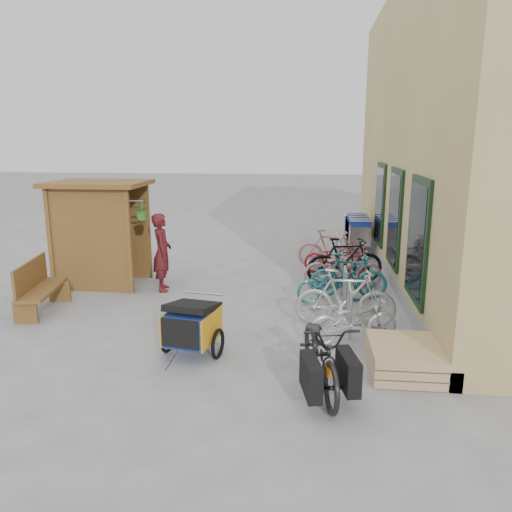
# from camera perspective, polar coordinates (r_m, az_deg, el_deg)

# --- Properties ---
(ground) EXTENTS (80.00, 80.00, 0.00)m
(ground) POSITION_cam_1_polar(r_m,az_deg,el_deg) (9.12, -4.19, -8.21)
(ground) COLOR #9B9B9E
(kiosk) EXTENTS (2.49, 1.65, 2.40)m
(kiosk) POSITION_cam_1_polar(r_m,az_deg,el_deg) (11.99, -17.77, 4.08)
(kiosk) COLOR brown
(kiosk) RESTS_ON ground
(bike_rack) EXTENTS (0.05, 5.35, 0.86)m
(bike_rack) POSITION_cam_1_polar(r_m,az_deg,el_deg) (11.13, 9.76, -1.60)
(bike_rack) COLOR #A5A8AD
(bike_rack) RESTS_ON ground
(pallet_stack) EXTENTS (1.00, 1.20, 0.40)m
(pallet_stack) POSITION_cam_1_polar(r_m,az_deg,el_deg) (7.75, 16.59, -11.12)
(pallet_stack) COLOR tan
(pallet_stack) RESTS_ON ground
(bench) EXTENTS (0.75, 1.67, 1.02)m
(bench) POSITION_cam_1_polar(r_m,az_deg,el_deg) (10.66, -23.64, -3.18)
(bench) COLOR brown
(bench) RESTS_ON ground
(shopping_carts) EXTENTS (0.62, 2.46, 1.11)m
(shopping_carts) POSITION_cam_1_polar(r_m,az_deg,el_deg) (15.50, 11.43, 3.02)
(shopping_carts) COLOR silver
(shopping_carts) RESTS_ON ground
(child_trailer) EXTENTS (0.99, 1.59, 0.92)m
(child_trailer) POSITION_cam_1_polar(r_m,az_deg,el_deg) (7.94, -7.34, -7.71)
(child_trailer) COLOR navy
(child_trailer) RESTS_ON ground
(cargo_bike) EXTENTS (1.08, 2.11, 1.05)m
(cargo_bike) POSITION_cam_1_polar(r_m,az_deg,el_deg) (6.90, 7.53, -10.94)
(cargo_bike) COLOR black
(cargo_bike) RESTS_ON ground
(person_kiosk) EXTENTS (0.58, 0.73, 1.75)m
(person_kiosk) POSITION_cam_1_polar(r_m,az_deg,el_deg) (11.27, -10.69, 0.42)
(person_kiosk) COLOR maroon
(person_kiosk) RESTS_ON ground
(bike_0) EXTENTS (1.60, 0.91, 0.79)m
(bike_0) POSITION_cam_1_polar(r_m,az_deg,el_deg) (8.51, 11.10, -7.20)
(bike_0) COLOR #B7B6BB
(bike_0) RESTS_ON ground
(bike_1) EXTENTS (1.81, 0.54, 1.08)m
(bike_1) POSITION_cam_1_polar(r_m,az_deg,el_deg) (9.12, 10.21, -4.79)
(bike_1) COLOR #B3B3AF
(bike_1) RESTS_ON ground
(bike_2) EXTENTS (1.67, 0.99, 0.83)m
(bike_2) POSITION_cam_1_polar(r_m,az_deg,el_deg) (10.46, 8.88, -3.11)
(bike_2) COLOR #1D6A76
(bike_2) RESTS_ON ground
(bike_3) EXTENTS (1.64, 0.48, 0.98)m
(bike_3) POSITION_cam_1_polar(r_m,az_deg,el_deg) (10.78, 10.52, -2.26)
(bike_3) COLOR #1D6A76
(bike_3) RESTS_ON ground
(bike_4) EXTENTS (1.82, 0.74, 0.93)m
(bike_4) POSITION_cam_1_polar(r_m,az_deg,el_deg) (11.50, 9.89, -1.38)
(bike_4) COLOR #BA787F
(bike_4) RESTS_ON ground
(bike_5) EXTENTS (1.91, 0.96, 1.10)m
(bike_5) POSITION_cam_1_polar(r_m,az_deg,el_deg) (11.84, 10.13, -0.53)
(bike_5) COLOR black
(bike_5) RESTS_ON ground
(bike_6) EXTENTS (1.58, 0.66, 0.81)m
(bike_6) POSITION_cam_1_polar(r_m,az_deg,el_deg) (12.70, 9.01, -0.23)
(bike_6) COLOR maroon
(bike_6) RESTS_ON ground
(bike_7) EXTENTS (1.79, 0.78, 1.04)m
(bike_7) POSITION_cam_1_polar(r_m,az_deg,el_deg) (13.17, 8.50, 0.78)
(bike_7) COLOR #BA787F
(bike_7) RESTS_ON ground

